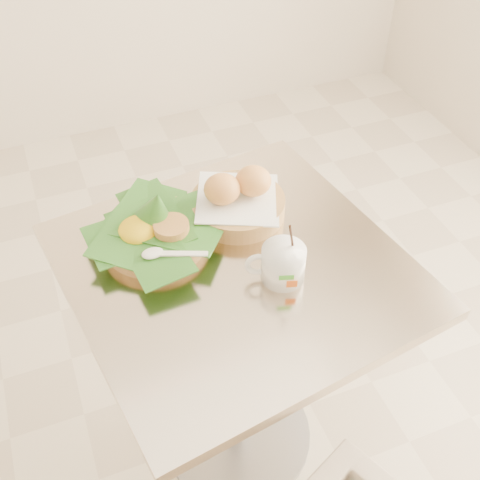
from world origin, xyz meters
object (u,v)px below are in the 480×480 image
object	(u,v)px
coffee_mug	(282,263)
bread_basket	(238,200)
rice_basket	(154,228)
cafe_table	(236,328)

from	to	relation	value
coffee_mug	bread_basket	bearing A→B (deg)	92.71
rice_basket	coffee_mug	world-z (taller)	coffee_mug
cafe_table	rice_basket	distance (m)	0.33
cafe_table	coffee_mug	bearing A→B (deg)	-41.51
bread_basket	coffee_mug	world-z (taller)	coffee_mug
rice_basket	coffee_mug	distance (m)	0.30
bread_basket	coffee_mug	bearing A→B (deg)	-87.29
cafe_table	coffee_mug	xyz separation A→B (m)	(0.08, -0.07, 0.26)
cafe_table	bread_basket	xyz separation A→B (m)	(0.07, 0.16, 0.26)
cafe_table	rice_basket	world-z (taller)	rice_basket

